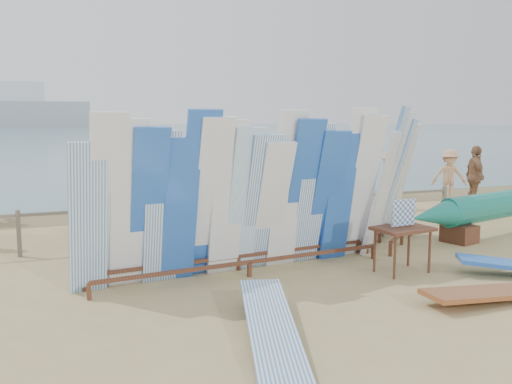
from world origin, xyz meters
name	(u,v)px	position (x,y,z in m)	size (l,w,h in m)	color
ground	(275,277)	(0.00, 0.00, 0.00)	(160.00, 160.00, 0.00)	tan
ocean	(60,130)	(0.00, 128.00, 0.00)	(320.00, 240.00, 0.02)	slate
wet_sand_strip	(177,210)	(0.00, 7.20, 0.00)	(40.00, 2.60, 0.01)	olive
distant_ship	(15,110)	(-12.00, 180.00, 5.31)	(45.00, 8.00, 14.00)	#999EA3
fence	(220,211)	(0.00, 3.00, 0.63)	(12.08, 0.08, 0.90)	#766D59
main_surfboard_rack	(244,201)	(-0.39, 0.39, 1.25)	(5.58, 1.28, 2.81)	brown
side_surfboard_rack	(392,184)	(3.22, 1.33, 1.28)	(2.26, 2.13, 2.86)	brown
outrigger_canoe	(510,205)	(6.52, 1.38, 0.63)	(6.91, 2.24, 0.99)	brown
vendor_table	(402,248)	(2.14, -0.52, 0.42)	(1.03, 0.78, 1.26)	brown
flat_board_e	(271,340)	(-1.05, -2.36, 0.00)	(0.56, 2.70, 0.07)	white
flat_board_c	(506,299)	(2.71, -2.25, 0.00)	(0.56, 2.70, 0.07)	#9D562A
beach_chair_left	(189,219)	(-0.40, 4.22, 0.28)	(0.72, 0.74, 0.95)	#B1121C
beach_chair_right	(235,218)	(0.69, 4.01, 0.27)	(0.79, 0.80, 0.91)	#B1121C
stroller	(260,210)	(1.33, 4.03, 0.41)	(0.74, 0.87, 1.01)	#B1121C
beachgoer_10	(475,177)	(8.30, 4.40, 0.92)	(1.07, 0.46, 1.83)	#8C6042
beachgoer_7	(326,178)	(4.04, 5.67, 0.91)	(0.66, 0.36, 1.82)	#8C6042
beachgoer_6	(221,193)	(0.46, 4.36, 0.84)	(0.82, 0.39, 1.68)	tan
beachgoer_9	(390,180)	(5.87, 5.16, 0.85)	(1.10, 0.45, 1.70)	tan
beachgoer_8	(322,194)	(2.81, 3.60, 0.80)	(0.78, 0.37, 1.60)	beige
beachgoer_extra_0	(449,176)	(8.33, 5.53, 0.83)	(1.08, 0.44, 1.66)	tan
beachgoer_3	(127,191)	(-1.69, 5.01, 0.89)	(1.15, 0.48, 1.78)	tan
beachgoer_2	(155,203)	(-1.29, 3.60, 0.81)	(0.78, 0.38, 1.61)	beige
beachgoer_5	(201,184)	(0.33, 5.74, 0.89)	(1.66, 0.54, 1.79)	beige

